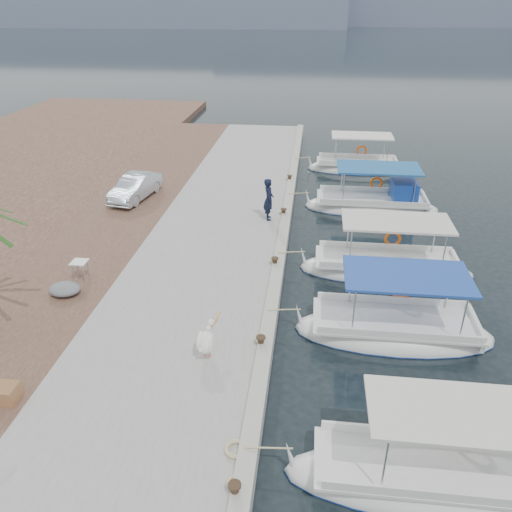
# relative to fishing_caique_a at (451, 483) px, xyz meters

# --- Properties ---
(ground) EXTENTS (400.00, 400.00, 0.00)m
(ground) POSITION_rel_fishing_caique_a_xyz_m (-4.28, 7.39, -0.12)
(ground) COLOR black
(ground) RESTS_ON ground
(concrete_quay) EXTENTS (6.00, 40.00, 0.50)m
(concrete_quay) POSITION_rel_fishing_caique_a_xyz_m (-7.28, 12.39, 0.13)
(concrete_quay) COLOR gray
(concrete_quay) RESTS_ON ground
(quay_curb) EXTENTS (0.44, 40.00, 0.12)m
(quay_curb) POSITION_rel_fishing_caique_a_xyz_m (-4.50, 12.39, 0.44)
(quay_curb) COLOR #A39F91
(quay_curb) RESTS_ON concrete_quay
(cobblestone_strip) EXTENTS (4.00, 40.00, 0.50)m
(cobblestone_strip) POSITION_rel_fishing_caique_a_xyz_m (-12.28, 12.39, 0.13)
(cobblestone_strip) COLOR #51352A
(cobblestone_strip) RESTS_ON ground
(distant_hills) EXTENTS (330.00, 60.00, 18.00)m
(distant_hills) POSITION_rel_fishing_caique_a_xyz_m (25.33, 208.88, 7.49)
(distant_hills) COLOR slate
(distant_hills) RESTS_ON ground
(fishing_caique_a) EXTENTS (7.38, 2.02, 2.83)m
(fishing_caique_a) POSITION_rel_fishing_caique_a_xyz_m (0.00, 0.00, 0.00)
(fishing_caique_a) COLOR silver
(fishing_caique_a) RESTS_ON ground
(fishing_caique_b) EXTENTS (6.29, 2.43, 2.83)m
(fishing_caique_b) POSITION_rel_fishing_caique_a_xyz_m (-0.54, 5.58, -0.00)
(fishing_caique_b) COLOR silver
(fishing_caique_b) RESTS_ON ground
(fishing_caique_c) EXTENTS (6.73, 2.24, 2.83)m
(fishing_caique_c) POSITION_rel_fishing_caique_a_xyz_m (-0.32, 9.70, -0.00)
(fishing_caique_c) COLOR silver
(fishing_caique_c) RESTS_ON ground
(fishing_caique_d) EXTENTS (6.76, 2.51, 2.83)m
(fishing_caique_d) POSITION_rel_fishing_caique_a_xyz_m (-0.20, 16.41, 0.07)
(fishing_caique_d) COLOR silver
(fishing_caique_d) RESTS_ON ground
(fishing_caique_e) EXTENTS (6.10, 2.14, 2.83)m
(fishing_caique_e) POSITION_rel_fishing_caique_a_xyz_m (-0.64, 22.83, 0.00)
(fishing_caique_e) COLOR silver
(fishing_caique_e) RESTS_ON ground
(mooring_bollards) EXTENTS (0.28, 20.28, 0.33)m
(mooring_bollards) POSITION_rel_fishing_caique_a_xyz_m (-4.63, 8.89, 0.57)
(mooring_bollards) COLOR black
(mooring_bollards) RESTS_ON concrete_quay
(pelican) EXTENTS (0.62, 1.35, 1.04)m
(pelican) POSITION_rel_fishing_caique_a_xyz_m (-6.09, 3.24, 0.91)
(pelican) COLOR tan
(pelican) RESTS_ON concrete_quay
(fisherman) EXTENTS (0.59, 0.78, 1.94)m
(fisherman) POSITION_rel_fishing_caique_a_xyz_m (-5.29, 13.37, 1.34)
(fisherman) COLOR black
(fisherman) RESTS_ON concrete_quay
(parked_car) EXTENTS (1.91, 3.82, 1.20)m
(parked_car) POSITION_rel_fishing_caique_a_xyz_m (-12.25, 15.24, 0.98)
(parked_car) COLOR silver
(parked_car) RESTS_ON cobblestone_strip
(wooden_crate) EXTENTS (0.55, 0.55, 0.44)m
(wooden_crate) POSITION_rel_fishing_caique_a_xyz_m (-10.78, 0.92, 0.60)
(wooden_crate) COLOR brown
(wooden_crate) RESTS_ON cobblestone_strip
(tarp_bundle) EXTENTS (1.10, 0.90, 0.40)m
(tarp_bundle) POSITION_rel_fishing_caique_a_xyz_m (-11.65, 5.98, 0.58)
(tarp_bundle) COLOR slate
(tarp_bundle) RESTS_ON cobblestone_strip
(folding_table) EXTENTS (0.55, 0.55, 0.73)m
(folding_table) POSITION_rel_fishing_caique_a_xyz_m (-11.51, 7.02, 0.90)
(folding_table) COLOR silver
(folding_table) RESTS_ON cobblestone_strip
(rope_coil) EXTENTS (0.54, 0.54, 0.10)m
(rope_coil) POSITION_rel_fishing_caique_a_xyz_m (-4.78, 0.02, 0.43)
(rope_coil) COLOR #C6B284
(rope_coil) RESTS_ON concrete_quay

